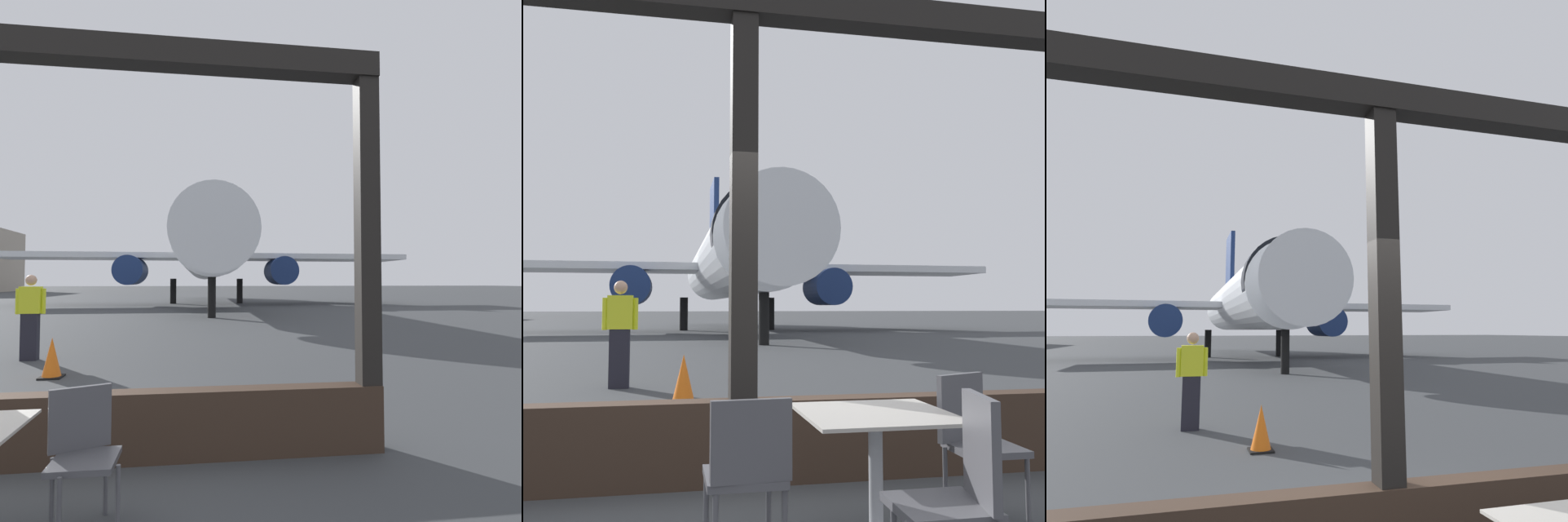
# 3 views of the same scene
# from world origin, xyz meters

# --- Properties ---
(ground_plane) EXTENTS (220.00, 220.00, 0.00)m
(ground_plane) POSITION_xyz_m (0.00, 40.00, 0.00)
(ground_plane) COLOR #383A3D
(cafe_chair_window_right) EXTENTS (0.50, 0.50, 0.89)m
(cafe_chair_window_right) POSITION_xyz_m (1.33, -1.05, 0.53)
(cafe_chair_window_right) COLOR #4C4C51
(cafe_chair_window_right) RESTS_ON ground
(airplane) EXTENTS (27.77, 29.49, 10.45)m
(airplane) POSITION_xyz_m (2.64, 26.68, 3.61)
(airplane) COLOR silver
(airplane) RESTS_ON ground
(ground_crew_worker) EXTENTS (0.57, 0.22, 1.74)m
(ground_crew_worker) POSITION_xyz_m (-1.34, 5.56, 0.90)
(ground_crew_worker) COLOR black
(ground_crew_worker) RESTS_ON ground
(traffic_cone) EXTENTS (0.36, 0.36, 0.67)m
(traffic_cone) POSITION_xyz_m (-0.35, 3.75, 0.32)
(traffic_cone) COLOR orange
(traffic_cone) RESTS_ON ground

